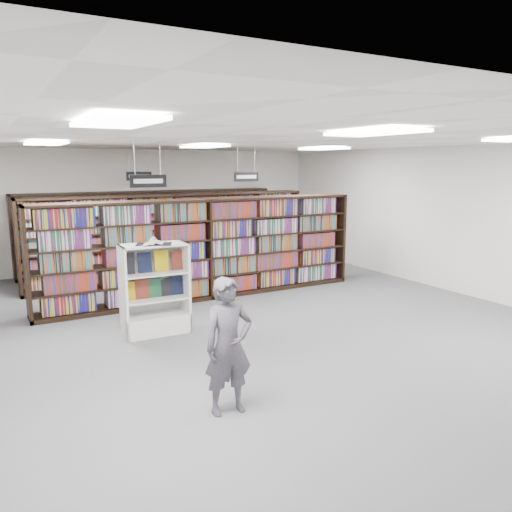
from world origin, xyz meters
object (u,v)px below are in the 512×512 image
endcap_display (155,304)px  open_book (153,243)px  bookshelf_row_near (206,249)px  shopper (229,346)px

endcap_display → open_book: 1.05m
bookshelf_row_near → endcap_display: size_ratio=4.62×
bookshelf_row_near → endcap_display: 2.43m
open_book → shopper: open_book is taller
open_book → shopper: size_ratio=0.41×
bookshelf_row_near → shopper: bearing=-110.8°
endcap_display → open_book: size_ratio=2.37×
shopper → endcap_display: bearing=90.8°
shopper → open_book: bearing=91.1°
bookshelf_row_near → endcap_display: bookshelf_row_near is taller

